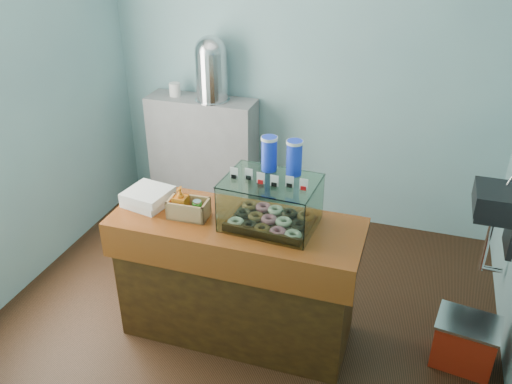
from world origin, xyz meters
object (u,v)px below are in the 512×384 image
(counter, at_px, (237,278))
(coffee_urn, at_px, (211,67))
(red_cooler, at_px, (465,342))
(display_case, at_px, (273,199))

(counter, relative_size, coffee_urn, 2.80)
(red_cooler, bearing_deg, display_case, -166.67)
(counter, height_order, red_cooler, counter)
(counter, distance_m, display_case, 0.65)
(display_case, height_order, red_cooler, display_case)
(display_case, bearing_deg, red_cooler, 8.56)
(coffee_urn, xyz_separation_m, red_cooler, (2.27, -1.39, -1.23))
(counter, height_order, coffee_urn, coffee_urn)
(counter, bearing_deg, coffee_urn, 116.52)
(red_cooler, bearing_deg, coffee_urn, 156.84)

